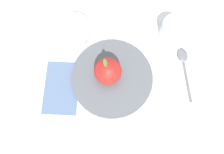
{
  "coord_description": "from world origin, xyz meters",
  "views": [
    {
      "loc": [
        -0.15,
        0.18,
        0.77
      ],
      "look_at": [
        0.03,
        0.03,
        0.02
      ],
      "focal_mm": 40.05,
      "sensor_mm": 36.0,
      "label": 1
    }
  ],
  "objects_px": {
    "knife": "(167,73)",
    "spoon": "(183,61)",
    "side_bowl": "(73,30)",
    "linen_napkin": "(61,88)",
    "dinner_plate": "(112,78)",
    "apple": "(108,71)",
    "cup": "(173,29)"
  },
  "relations": [
    {
      "from": "dinner_plate",
      "to": "spoon",
      "type": "bearing_deg",
      "value": -114.75
    },
    {
      "from": "cup",
      "to": "knife",
      "type": "bearing_deg",
      "value": 132.15
    },
    {
      "from": "side_bowl",
      "to": "linen_napkin",
      "type": "bearing_deg",
      "value": 131.93
    },
    {
      "from": "linen_napkin",
      "to": "knife",
      "type": "bearing_deg",
      "value": -120.48
    },
    {
      "from": "dinner_plate",
      "to": "side_bowl",
      "type": "height_order",
      "value": "side_bowl"
    },
    {
      "from": "apple",
      "to": "linen_napkin",
      "type": "relative_size",
      "value": 0.58
    },
    {
      "from": "knife",
      "to": "linen_napkin",
      "type": "distance_m",
      "value": 0.34
    },
    {
      "from": "linen_napkin",
      "to": "cup",
      "type": "bearing_deg",
      "value": -101.43
    },
    {
      "from": "dinner_plate",
      "to": "spoon",
      "type": "relative_size",
      "value": 1.58
    },
    {
      "from": "side_bowl",
      "to": "linen_napkin",
      "type": "xyz_separation_m",
      "value": [
        -0.13,
        0.14,
        -0.02
      ]
    },
    {
      "from": "dinner_plate",
      "to": "linen_napkin",
      "type": "height_order",
      "value": "dinner_plate"
    },
    {
      "from": "knife",
      "to": "spoon",
      "type": "bearing_deg",
      "value": -94.8
    },
    {
      "from": "side_bowl",
      "to": "cup",
      "type": "bearing_deg",
      "value": -129.99
    },
    {
      "from": "cup",
      "to": "knife",
      "type": "relative_size",
      "value": 0.41
    },
    {
      "from": "apple",
      "to": "knife",
      "type": "height_order",
      "value": "apple"
    },
    {
      "from": "spoon",
      "to": "linen_napkin",
      "type": "xyz_separation_m",
      "value": [
        0.18,
        0.36,
        -0.0
      ]
    },
    {
      "from": "dinner_plate",
      "to": "linen_napkin",
      "type": "relative_size",
      "value": 1.5
    },
    {
      "from": "side_bowl",
      "to": "cup",
      "type": "xyz_separation_m",
      "value": [
        -0.21,
        -0.25,
        0.02
      ]
    },
    {
      "from": "dinner_plate",
      "to": "apple",
      "type": "relative_size",
      "value": 2.6
    },
    {
      "from": "side_bowl",
      "to": "dinner_plate",
      "type": "bearing_deg",
      "value": 179.65
    },
    {
      "from": "knife",
      "to": "dinner_plate",
      "type": "bearing_deg",
      "value": 57.55
    },
    {
      "from": "dinner_plate",
      "to": "cup",
      "type": "height_order",
      "value": "cup"
    },
    {
      "from": "dinner_plate",
      "to": "side_bowl",
      "type": "distance_m",
      "value": 0.21
    },
    {
      "from": "apple",
      "to": "spoon",
      "type": "height_order",
      "value": "apple"
    },
    {
      "from": "cup",
      "to": "spoon",
      "type": "relative_size",
      "value": 0.47
    },
    {
      "from": "knife",
      "to": "spoon",
      "type": "height_order",
      "value": "spoon"
    },
    {
      "from": "apple",
      "to": "cup",
      "type": "distance_m",
      "value": 0.26
    },
    {
      "from": "dinner_plate",
      "to": "knife",
      "type": "distance_m",
      "value": 0.18
    },
    {
      "from": "side_bowl",
      "to": "spoon",
      "type": "relative_size",
      "value": 0.76
    },
    {
      "from": "side_bowl",
      "to": "spoon",
      "type": "bearing_deg",
      "value": -144.81
    },
    {
      "from": "side_bowl",
      "to": "knife",
      "type": "relative_size",
      "value": 0.67
    },
    {
      "from": "apple",
      "to": "side_bowl",
      "type": "bearing_deg",
      "value": -2.12
    }
  ]
}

